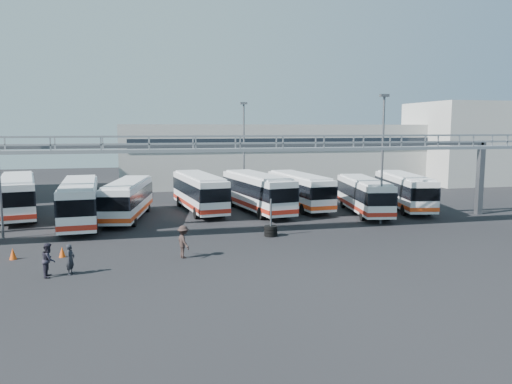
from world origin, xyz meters
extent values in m
plane|color=black|center=(0.00, 0.00, 0.00)|extent=(140.00, 140.00, 0.00)
cube|color=gray|center=(0.00, 5.00, 6.10)|extent=(50.00, 1.80, 0.22)
cube|color=gray|center=(0.00, 4.15, 7.05)|extent=(50.00, 0.10, 0.10)
cube|color=gray|center=(0.00, 5.85, 7.05)|extent=(50.00, 0.10, 0.10)
cube|color=#4C4F54|center=(0.00, 9.00, 6.30)|extent=(45.00, 0.50, 0.35)
cube|color=#9E9E99|center=(12.00, 38.00, 4.00)|extent=(42.00, 14.00, 8.00)
cube|color=#B2B2AD|center=(38.00, 32.00, 5.50)|extent=(14.00, 12.00, 11.00)
cylinder|color=#4C4F54|center=(12.00, 7.00, 5.00)|extent=(0.18, 0.18, 10.00)
cube|color=#4C4F54|center=(12.00, 7.00, 10.10)|extent=(0.70, 0.35, 0.22)
cylinder|color=#4C4F54|center=(4.00, 22.00, 5.00)|extent=(0.18, 0.18, 10.00)
cube|color=#4C4F54|center=(4.00, 22.00, 10.10)|extent=(0.70, 0.35, 0.22)
cube|color=silver|center=(-16.86, 16.89, 1.91)|extent=(4.82, 11.80, 2.88)
cube|color=black|center=(-16.86, 16.89, 2.25)|extent=(4.89, 11.87, 1.15)
cube|color=#A62214|center=(-16.86, 16.89, 0.89)|extent=(4.88, 11.86, 0.37)
cube|color=silver|center=(-16.86, 16.89, 3.43)|extent=(4.33, 10.62, 0.17)
cylinder|color=black|center=(-17.31, 13.04, 0.52)|extent=(0.51, 1.09, 1.05)
cylinder|color=black|center=(-14.97, 13.51, 0.52)|extent=(0.51, 1.09, 1.05)
cylinder|color=black|center=(-18.75, 20.27, 0.52)|extent=(0.51, 1.09, 1.05)
cylinder|color=black|center=(-16.42, 20.73, 0.52)|extent=(0.51, 1.09, 1.05)
cube|color=silver|center=(-11.31, 11.73, 1.90)|extent=(3.34, 11.60, 2.86)
cube|color=black|center=(-11.31, 11.73, 2.24)|extent=(3.40, 11.66, 1.15)
cube|color=#A62214|center=(-11.31, 11.73, 0.89)|extent=(3.39, 11.65, 0.36)
cube|color=silver|center=(-11.31, 11.73, 3.42)|extent=(3.01, 10.44, 0.17)
cylinder|color=black|center=(-12.25, 7.99, 0.52)|extent=(0.38, 1.06, 1.04)
cylinder|color=black|center=(-9.89, 8.15, 0.52)|extent=(0.38, 1.06, 1.04)
cylinder|color=black|center=(-12.72, 15.31, 0.52)|extent=(0.38, 1.06, 1.04)
cylinder|color=black|center=(-10.37, 15.46, 0.52)|extent=(0.38, 1.06, 1.04)
cube|color=silver|center=(-7.67, 13.70, 1.75)|extent=(4.22, 10.81, 2.64)
cube|color=black|center=(-7.67, 13.70, 2.06)|extent=(4.29, 10.88, 1.06)
cube|color=#EB4916|center=(-7.67, 13.70, 0.82)|extent=(4.28, 10.87, 0.34)
cube|color=silver|center=(-7.67, 13.70, 3.15)|extent=(3.80, 9.73, 0.15)
cylinder|color=black|center=(-9.33, 10.57, 0.48)|extent=(0.45, 1.00, 0.96)
cylinder|color=black|center=(-7.20, 10.19, 0.48)|extent=(0.45, 1.00, 0.96)
cylinder|color=black|center=(-8.14, 17.22, 0.48)|extent=(0.45, 1.00, 0.96)
cylinder|color=black|center=(-6.01, 16.84, 0.48)|extent=(0.45, 1.00, 0.96)
cube|color=silver|center=(-1.42, 16.07, 1.85)|extent=(3.87, 11.40, 2.79)
cube|color=black|center=(-1.42, 16.07, 2.18)|extent=(3.94, 11.46, 1.12)
cube|color=#A62214|center=(-1.42, 16.07, 0.86)|extent=(3.93, 11.45, 0.36)
cube|color=silver|center=(-1.42, 16.07, 3.33)|extent=(3.48, 10.26, 0.16)
cylinder|color=black|center=(-2.13, 12.38, 0.51)|extent=(0.43, 1.04, 1.02)
cylinder|color=black|center=(0.16, 12.66, 0.51)|extent=(0.43, 1.04, 1.02)
cylinder|color=black|center=(-2.99, 19.48, 0.51)|extent=(0.43, 1.04, 1.02)
cylinder|color=black|center=(-0.71, 19.75, 0.51)|extent=(0.43, 1.04, 1.02)
cube|color=silver|center=(3.65, 14.54, 1.89)|extent=(4.35, 11.65, 2.85)
cube|color=black|center=(3.65, 14.54, 2.22)|extent=(4.42, 11.72, 1.14)
cube|color=#A62214|center=(3.65, 14.54, 0.88)|extent=(4.41, 11.71, 0.36)
cube|color=silver|center=(3.65, 14.54, 3.39)|extent=(3.92, 10.48, 0.17)
cylinder|color=black|center=(3.06, 10.76, 0.52)|extent=(0.47, 1.07, 1.03)
cylinder|color=black|center=(5.38, 11.13, 0.52)|extent=(0.47, 1.07, 1.03)
cylinder|color=black|center=(1.91, 17.95, 0.52)|extent=(0.47, 1.07, 1.03)
cylinder|color=black|center=(4.23, 18.32, 0.52)|extent=(0.47, 1.07, 1.03)
cube|color=silver|center=(8.06, 15.77, 1.78)|extent=(3.36, 10.88, 2.68)
cube|color=black|center=(8.06, 15.77, 2.09)|extent=(3.42, 10.94, 1.07)
cube|color=#EB4916|center=(8.06, 15.77, 0.83)|extent=(3.41, 10.93, 0.34)
cube|color=silver|center=(8.06, 15.77, 3.19)|extent=(3.02, 9.79, 0.16)
cylinder|color=black|center=(7.27, 12.26, 0.49)|extent=(0.38, 1.00, 0.97)
cylinder|color=black|center=(9.45, 12.45, 0.49)|extent=(0.38, 1.00, 0.97)
cylinder|color=black|center=(6.67, 19.09, 0.49)|extent=(0.38, 1.00, 0.97)
cylinder|color=black|center=(8.86, 19.28, 0.49)|extent=(0.38, 1.00, 0.97)
cube|color=silver|center=(12.67, 11.53, 1.71)|extent=(3.95, 10.55, 2.58)
cube|color=black|center=(12.67, 11.53, 2.01)|extent=(4.02, 10.62, 1.03)
cube|color=#A62214|center=(12.67, 11.53, 0.80)|extent=(4.01, 10.60, 0.33)
cube|color=silver|center=(12.67, 11.53, 3.07)|extent=(3.56, 9.49, 0.15)
cylinder|color=black|center=(11.11, 8.44, 0.47)|extent=(0.43, 0.97, 0.94)
cylinder|color=black|center=(13.19, 8.10, 0.47)|extent=(0.43, 0.97, 0.94)
cylinder|color=black|center=(12.16, 14.95, 0.47)|extent=(0.43, 0.97, 0.94)
cylinder|color=black|center=(14.24, 14.61, 0.47)|extent=(0.43, 0.97, 0.94)
cube|color=silver|center=(17.41, 12.96, 1.79)|extent=(4.49, 11.06, 2.70)
cube|color=black|center=(17.41, 12.96, 2.11)|extent=(4.56, 11.13, 1.08)
cube|color=#EB4916|center=(17.41, 12.96, 0.83)|extent=(4.55, 11.12, 0.34)
cube|color=silver|center=(17.41, 12.96, 3.22)|extent=(4.04, 9.95, 0.16)
cylinder|color=black|center=(15.66, 9.78, 0.49)|extent=(0.48, 1.02, 0.98)
cylinder|color=black|center=(17.83, 9.36, 0.49)|extent=(0.48, 1.02, 0.98)
cylinder|color=black|center=(17.00, 16.56, 0.49)|extent=(0.48, 1.02, 0.98)
cylinder|color=black|center=(19.17, 16.13, 0.49)|extent=(0.48, 1.02, 0.98)
imported|color=black|center=(-10.32, -2.07, 0.81)|extent=(0.56, 0.68, 1.62)
imported|color=#211F2B|center=(-11.37, -2.17, 0.88)|extent=(0.68, 0.87, 1.77)
imported|color=#2D211E|center=(-4.28, -0.04, 0.97)|extent=(1.06, 1.41, 1.94)
cone|color=#D0440B|center=(-11.28, 1.79, 0.31)|extent=(0.41, 0.41, 0.63)
cone|color=#D0440B|center=(-14.01, 1.90, 0.33)|extent=(0.55, 0.55, 0.66)
cylinder|color=black|center=(2.25, 4.50, 0.13)|extent=(0.93, 0.93, 0.22)
cylinder|color=black|center=(2.25, 4.50, 0.38)|extent=(0.93, 0.93, 0.22)
cylinder|color=black|center=(2.25, 4.50, 0.62)|extent=(0.93, 0.93, 0.22)
cylinder|color=#4C4F54|center=(2.25, 4.50, 1.33)|extent=(0.13, 0.13, 2.66)
camera|label=1|loc=(-6.70, -28.93, 7.66)|focal=35.00mm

